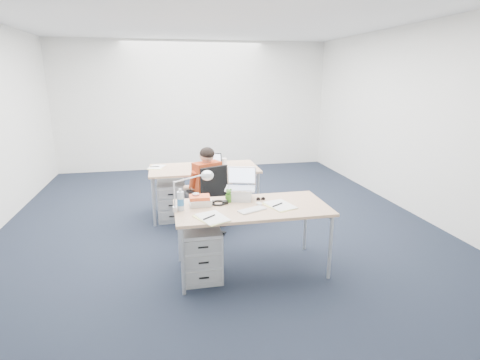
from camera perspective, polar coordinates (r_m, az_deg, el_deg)
name	(u,v)px	position (r m, az deg, el deg)	size (l,w,h in m)	color
floor	(218,223)	(5.44, -3.30, -6.55)	(7.00, 7.00, 0.00)	black
room	(216,102)	(5.05, -3.61, 11.76)	(6.02, 7.02, 2.80)	silver
desk_near	(252,210)	(3.94, 1.78, -4.66)	(1.60, 0.80, 0.73)	tan
desk_far	(204,171)	(5.61, -5.50, 1.44)	(1.60, 0.80, 0.73)	tan
office_chair	(209,213)	(5.09, -4.79, -4.99)	(0.77, 0.77, 0.94)	black
seated_person	(203,188)	(5.13, -5.71, -1.24)	(0.55, 0.70, 1.15)	#B53C19
drawer_pedestal_near	(201,252)	(4.00, -5.97, -10.83)	(0.40, 0.50, 0.55)	#AAADB0
drawer_pedestal_far	(172,200)	(5.63, -10.38, -3.05)	(0.40, 0.50, 0.55)	#AAADB0
silver_laptop	(240,184)	(4.09, 0.07, -0.68)	(0.33, 0.26, 0.35)	silver
wireless_keyboard	(252,210)	(3.80, 1.84, -4.57)	(0.29, 0.12, 0.01)	white
computer_mouse	(259,204)	(3.96, 2.94, -3.61)	(0.06, 0.09, 0.03)	white
headphones	(218,202)	(4.00, -3.31, -3.42)	(0.21, 0.16, 0.03)	black
can_koozie	(196,199)	(3.99, -6.71, -2.88)	(0.07, 0.07, 0.12)	#181543
water_bottle	(180,200)	(3.82, -9.06, -2.98)	(0.07, 0.07, 0.23)	silver
bear_figurine	(229,195)	(4.03, -1.70, -2.35)	(0.08, 0.06, 0.15)	#2B7A20
book_stack	(200,201)	(3.96, -6.10, -3.14)	(0.23, 0.17, 0.10)	silver
cordless_phone	(179,198)	(4.00, -9.21, -2.70)	(0.04, 0.03, 0.15)	black
papers_left	(211,218)	(3.60, -4.37, -5.81)	(0.23, 0.33, 0.01)	#FBFF93
papers_right	(279,206)	(3.95, 6.03, -3.90)	(0.23, 0.33, 0.01)	#FBFF93
sunglasses	(261,199)	(4.12, 3.17, -2.93)	(0.10, 0.05, 0.02)	black
desk_lamp	(187,190)	(3.77, -8.06, -1.59)	(0.38, 0.14, 0.43)	silver
dark_laptop	(210,161)	(5.55, -4.62, 2.97)	(0.31, 0.30, 0.22)	black
far_cup	(224,162)	(5.70, -2.43, 2.77)	(0.08, 0.08, 0.11)	white
far_papers	(156,167)	(5.72, -12.66, 1.91)	(0.20, 0.29, 0.01)	white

